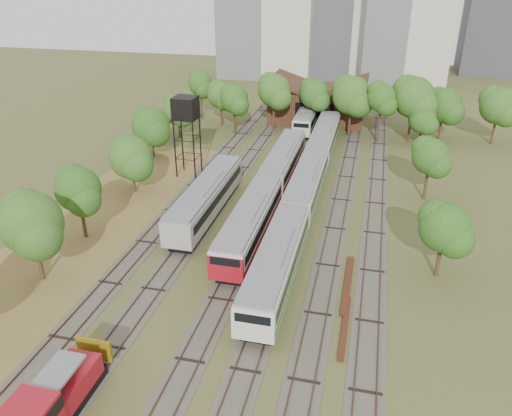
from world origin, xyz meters
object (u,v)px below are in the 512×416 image
(railcar_green_set, at_px, (307,184))
(shunter_locomotive, at_px, (52,403))
(water_tower, at_px, (186,110))
(railcar_red_set, at_px, (269,188))

(railcar_green_set, bearing_deg, shunter_locomotive, -106.04)
(shunter_locomotive, height_order, water_tower, water_tower)
(railcar_green_set, height_order, shunter_locomotive, railcar_green_set)
(railcar_red_set, height_order, water_tower, water_tower)
(shunter_locomotive, distance_m, water_tower, 40.36)
(railcar_green_set, height_order, water_tower, water_tower)
(railcar_green_set, bearing_deg, railcar_red_set, -152.24)
(water_tower, bearing_deg, shunter_locomotive, -81.16)
(railcar_green_set, xyz_separation_m, water_tower, (-16.11, 4.50, 6.58))
(water_tower, bearing_deg, railcar_green_set, -15.60)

